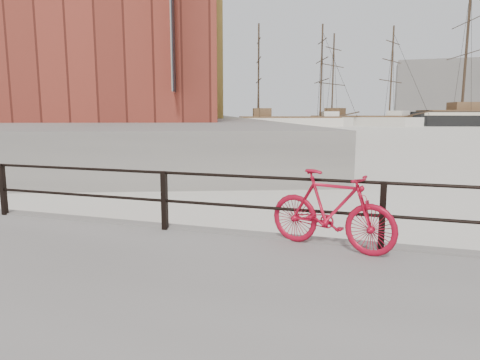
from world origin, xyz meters
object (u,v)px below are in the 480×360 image
Objects in this scene: bicycle at (331,210)px; schooner_mid at (359,126)px; schooner_left at (289,126)px; workboat_near at (144,137)px; workboat_far at (142,130)px.

bicycle is 81.70m from schooner_mid.
schooner_left is 41.84m from workboat_near.
workboat_far is (-16.23, -25.62, 0.00)m from schooner_left.
schooner_mid is (-3.47, 81.62, -0.93)m from bicycle.
schooner_left is 30.33m from workboat_far.
schooner_mid is at bearing 23.67° from workboat_near.
schooner_mid reaches higher than workboat_far.
schooner_mid is at bearing 109.43° from bicycle.
workboat_near is (-22.32, 32.42, -0.93)m from bicycle.
workboat_near is (-6.55, -41.32, 0.00)m from schooner_left.
bicycle is at bearing -98.08° from schooner_left.
workboat_near reaches higher than bicycle.
bicycle is at bearing -100.84° from workboat_near.
workboat_near and workboat_far have the same top height.
workboat_far is at bearing -109.01° from schooner_mid.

